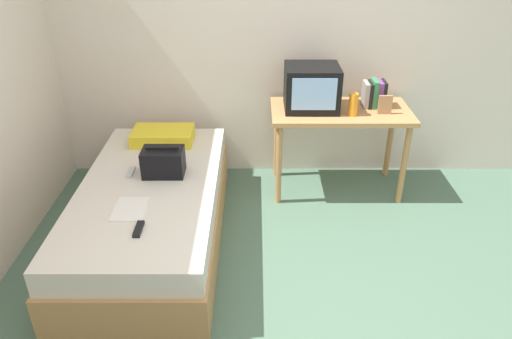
# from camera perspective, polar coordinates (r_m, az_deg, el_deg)

# --- Properties ---
(ground_plane) EXTENTS (8.00, 8.00, 0.00)m
(ground_plane) POSITION_cam_1_polar(r_m,az_deg,el_deg) (3.13, 4.15, -17.25)
(ground_plane) COLOR #4C6B56
(wall_back) EXTENTS (5.20, 0.10, 2.60)m
(wall_back) POSITION_cam_1_polar(r_m,az_deg,el_deg) (4.28, 3.15, 15.90)
(wall_back) COLOR beige
(wall_back) RESTS_ON ground
(bed) EXTENTS (1.00, 2.00, 0.51)m
(bed) POSITION_cam_1_polar(r_m,az_deg,el_deg) (3.66, -11.97, -5.05)
(bed) COLOR #B27F4C
(bed) RESTS_ON ground
(desk) EXTENTS (1.16, 0.60, 0.76)m
(desk) POSITION_cam_1_polar(r_m,az_deg,el_deg) (4.14, 10.18, 5.75)
(desk) COLOR #B27F4C
(desk) RESTS_ON ground
(tv) EXTENTS (0.44, 0.39, 0.36)m
(tv) POSITION_cam_1_polar(r_m,az_deg,el_deg) (4.03, 6.88, 9.60)
(tv) COLOR black
(tv) RESTS_ON desk
(water_bottle) EXTENTS (0.07, 0.07, 0.18)m
(water_bottle) POSITION_cam_1_polar(r_m,az_deg,el_deg) (3.97, 11.72, 7.54)
(water_bottle) COLOR orange
(water_bottle) RESTS_ON desk
(book_row) EXTENTS (0.18, 0.17, 0.23)m
(book_row) POSITION_cam_1_polar(r_m,az_deg,el_deg) (4.19, 14.08, 8.66)
(book_row) COLOR gray
(book_row) RESTS_ON desk
(picture_frame) EXTENTS (0.11, 0.02, 0.16)m
(picture_frame) POSITION_cam_1_polar(r_m,az_deg,el_deg) (4.06, 15.31, 7.39)
(picture_frame) COLOR #9E754C
(picture_frame) RESTS_ON desk
(pillow) EXTENTS (0.50, 0.32, 0.11)m
(pillow) POSITION_cam_1_polar(r_m,az_deg,el_deg) (4.12, -10.71, 3.97)
(pillow) COLOR yellow
(pillow) RESTS_ON bed
(handbag) EXTENTS (0.30, 0.20, 0.22)m
(handbag) POSITION_cam_1_polar(r_m,az_deg,el_deg) (3.58, -10.67, 0.91)
(handbag) COLOR black
(handbag) RESTS_ON bed
(magazine) EXTENTS (0.21, 0.29, 0.01)m
(magazine) POSITION_cam_1_polar(r_m,az_deg,el_deg) (3.26, -14.44, -4.50)
(magazine) COLOR white
(magazine) RESTS_ON bed
(remote_dark) EXTENTS (0.04, 0.16, 0.02)m
(remote_dark) POSITION_cam_1_polar(r_m,az_deg,el_deg) (3.04, -13.51, -6.83)
(remote_dark) COLOR black
(remote_dark) RESTS_ON bed
(remote_silver) EXTENTS (0.04, 0.14, 0.02)m
(remote_silver) POSITION_cam_1_polar(r_m,az_deg,el_deg) (3.68, -14.36, -0.26)
(remote_silver) COLOR #B7B7BC
(remote_silver) RESTS_ON bed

